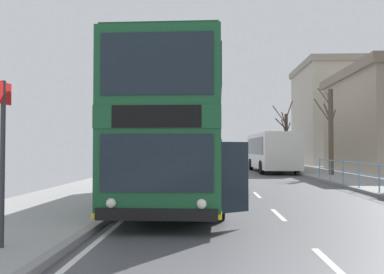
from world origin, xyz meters
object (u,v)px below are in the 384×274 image
at_px(background_building_01, 353,114).
at_px(bare_tree_far_01, 330,129).
at_px(bus_stop_sign_near, 3,145).
at_px(bare_tree_far_00, 286,136).
at_px(background_bus_far_lane, 271,151).
at_px(double_decker_bus_main, 180,132).

bearing_deg(background_building_01, bare_tree_far_01, -112.13).
bearing_deg(bus_stop_sign_near, bare_tree_far_00, 72.42).
distance_m(bare_tree_far_00, background_building_01, 12.01).
height_order(background_bus_far_lane, background_building_01, background_building_01).
distance_m(bus_stop_sign_near, bare_tree_far_01, 22.69).
bearing_deg(bare_tree_far_01, bus_stop_sign_near, -119.21).
bearing_deg(double_decker_bus_main, background_building_01, 63.55).
height_order(double_decker_bus_main, bare_tree_far_00, bare_tree_far_00).
xyz_separation_m(bare_tree_far_00, background_building_01, (9.13, 7.29, 2.77)).
distance_m(double_decker_bus_main, bus_stop_sign_near, 7.10).
relative_size(bare_tree_far_00, bare_tree_far_01, 1.20).
height_order(bare_tree_far_01, background_building_01, background_building_01).
relative_size(background_bus_far_lane, bare_tree_far_01, 1.78).
xyz_separation_m(background_bus_far_lane, background_building_01, (12.02, 16.83, 4.22)).
bearing_deg(bare_tree_far_00, background_building_01, 38.59).
distance_m(background_bus_far_lane, background_building_01, 21.11).
distance_m(double_decker_bus_main, background_building_01, 40.06).
height_order(bus_stop_sign_near, background_building_01, background_building_01).
bearing_deg(bare_tree_far_01, bare_tree_far_00, 89.80).
bearing_deg(background_building_01, bare_tree_far_00, -141.41).
relative_size(bare_tree_far_00, background_building_01, 0.52).
xyz_separation_m(double_decker_bus_main, bus_stop_sign_near, (-2.47, -6.64, -0.47)).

